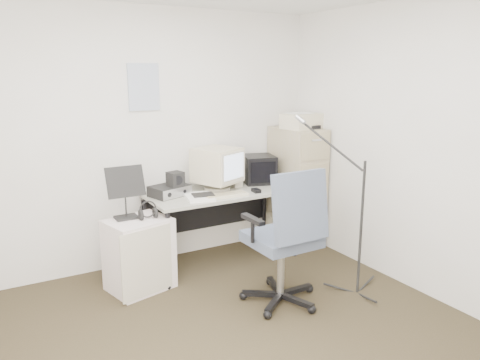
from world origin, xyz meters
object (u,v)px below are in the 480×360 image
office_chair (281,236)px  side_cart (139,254)px  filing_cabinet (297,186)px  desk (222,225)px

office_chair → side_cart: bearing=137.6°
filing_cabinet → side_cart: 1.94m
filing_cabinet → office_chair: (-0.96, -1.09, -0.07)m
desk → filing_cabinet: bearing=1.8°
desk → side_cart: 0.98m
side_cart → office_chair: bearing=-55.4°
desk → side_cart: bearing=-166.8°
desk → side_cart: desk is taller
filing_cabinet → office_chair: 1.45m
office_chair → desk: bearing=88.7°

